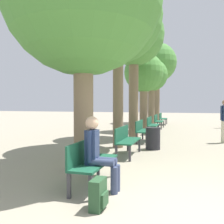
{
  "coord_description": "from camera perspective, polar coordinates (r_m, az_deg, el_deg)",
  "views": [
    {
      "loc": [
        -0.21,
        -3.63,
        1.57
      ],
      "look_at": [
        -2.96,
        5.54,
        1.24
      ],
      "focal_mm": 40.0,
      "sensor_mm": 36.0,
      "label": 1
    }
  ],
  "objects": [
    {
      "name": "tree_row_3",
      "position": [
        14.35,
        7.28,
        8.56
      ],
      "size": [
        2.22,
        2.22,
        4.44
      ],
      "color": "#7A664C",
      "rests_on": "ground_plane"
    },
    {
      "name": "trash_bin",
      "position": [
        8.69,
        9.34,
        -5.97
      ],
      "size": [
        0.5,
        0.5,
        0.75
      ],
      "color": "#232328",
      "rests_on": "ground_plane"
    },
    {
      "name": "bench_row_2",
      "position": [
        10.33,
        6.94,
        -3.92
      ],
      "size": [
        0.47,
        1.51,
        0.87
      ],
      "color": "#195138",
      "rests_on": "ground_plane"
    },
    {
      "name": "person_seated",
      "position": [
        4.52,
        -3.15,
        -8.96
      ],
      "size": [
        0.62,
        0.35,
        1.34
      ],
      "color": "#384260",
      "rests_on": "ground_plane"
    },
    {
      "name": "backpack",
      "position": [
        3.88,
        -3.12,
        -18.31
      ],
      "size": [
        0.21,
        0.35,
        0.45
      ],
      "color": "#284C2D",
      "rests_on": "ground_plane"
    },
    {
      "name": "ground_plane",
      "position": [
        3.96,
        19.7,
        -21.47
      ],
      "size": [
        80.0,
        80.0,
        0.0
      ],
      "primitive_type": "plane",
      "color": "gray"
    },
    {
      "name": "bench_row_3",
      "position": [
        13.15,
        9.06,
        -2.67
      ],
      "size": [
        0.47,
        1.51,
        0.87
      ],
      "color": "#195138",
      "rests_on": "ground_plane"
    },
    {
      "name": "bench_row_0",
      "position": [
        4.84,
        -4.9,
        -10.61
      ],
      "size": [
        0.47,
        1.51,
        0.87
      ],
      "color": "#195138",
      "rests_on": "ground_plane"
    },
    {
      "name": "bench_row_1",
      "position": [
        7.54,
        3.2,
        -6.08
      ],
      "size": [
        0.47,
        1.51,
        0.87
      ],
      "color": "#195138",
      "rests_on": "ground_plane"
    },
    {
      "name": "tree_row_4",
      "position": [
        17.49,
        9.01,
        8.0
      ],
      "size": [
        2.2,
        2.2,
        4.63
      ],
      "color": "#7A664C",
      "rests_on": "ground_plane"
    },
    {
      "name": "tree_row_5",
      "position": [
        20.74,
        10.21,
        10.86
      ],
      "size": [
        3.14,
        3.14,
        6.45
      ],
      "color": "#7A664C",
      "rests_on": "ground_plane"
    },
    {
      "name": "tree_row_2",
      "position": [
        11.88,
        4.99,
        16.64
      ],
      "size": [
        2.76,
        2.76,
        6.06
      ],
      "color": "#7A664C",
      "rests_on": "ground_plane"
    },
    {
      "name": "tree_row_1",
      "position": [
        9.35,
        1.4,
        20.38
      ],
      "size": [
        3.12,
        3.12,
        6.13
      ],
      "color": "#7A664C",
      "rests_on": "ground_plane"
    },
    {
      "name": "bench_row_4",
      "position": [
        15.99,
        10.44,
        -1.87
      ],
      "size": [
        0.47,
        1.51,
        0.87
      ],
      "color": "#195138",
      "rests_on": "ground_plane"
    },
    {
      "name": "bench_row_5",
      "position": [
        18.84,
        11.39,
        -1.3
      ],
      "size": [
        0.47,
        1.51,
        0.87
      ],
      "color": "#195138",
      "rests_on": "ground_plane"
    }
  ]
}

